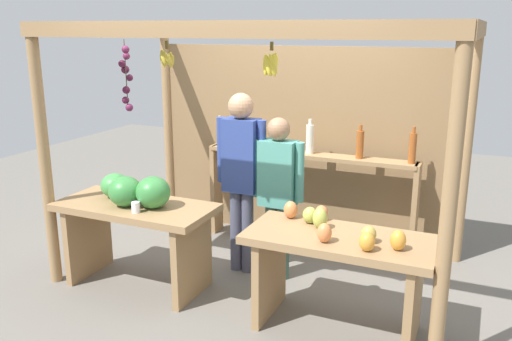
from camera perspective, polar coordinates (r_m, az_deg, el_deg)
The scene contains 7 objects.
ground_plane at distance 5.21m, azimuth 0.87°, elevation -10.46°, with size 12.00×12.00×0.00m, color slate.
market_stall at distance 5.21m, azimuth 2.87°, elevation 4.90°, with size 3.42×2.04×2.28m.
fruit_counter_left at distance 4.79m, azimuth -12.66°, elevation -4.49°, with size 1.39×0.64×1.03m.
fruit_counter_right at distance 4.08m, azimuth 8.71°, elevation -9.16°, with size 1.39×0.65×0.92m.
bottle_shelf_unit at distance 5.51m, azimuth 5.71°, elevation -0.25°, with size 2.19×0.22×1.35m.
vendor_man at distance 4.86m, azimuth -1.57°, elevation 0.41°, with size 0.48×0.23×1.68m.
vendor_woman at distance 4.76m, azimuth 2.33°, elevation -1.58°, with size 0.48×0.20×1.49m.
Camera 1 is at (1.83, -4.33, 2.24)m, focal length 37.73 mm.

